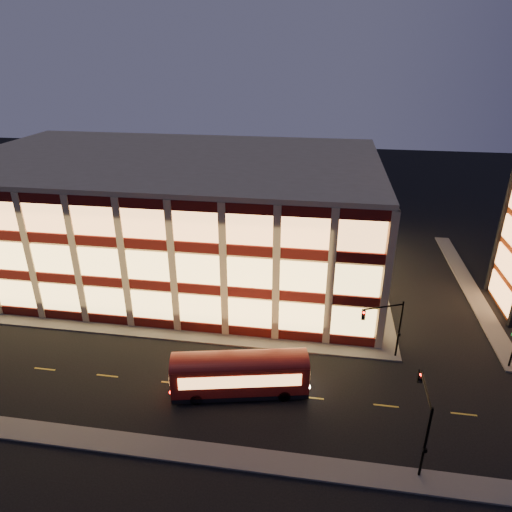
# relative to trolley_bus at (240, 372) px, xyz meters

# --- Properties ---
(ground) EXTENTS (200.00, 200.00, 0.00)m
(ground) POSITION_rel_trolley_bus_xyz_m (-10.00, 6.20, -2.10)
(ground) COLOR black
(ground) RESTS_ON ground
(sidewalk_office_south) EXTENTS (54.00, 2.00, 0.15)m
(sidewalk_office_south) POSITION_rel_trolley_bus_xyz_m (-13.00, 7.20, -2.02)
(sidewalk_office_south) COLOR #514F4C
(sidewalk_office_south) RESTS_ON ground
(sidewalk_office_east) EXTENTS (2.00, 30.00, 0.15)m
(sidewalk_office_east) POSITION_rel_trolley_bus_xyz_m (13.00, 23.20, -2.02)
(sidewalk_office_east) COLOR #514F4C
(sidewalk_office_east) RESTS_ON ground
(sidewalk_tower_west) EXTENTS (2.00, 30.00, 0.15)m
(sidewalk_tower_west) POSITION_rel_trolley_bus_xyz_m (24.00, 23.20, -2.02)
(sidewalk_tower_west) COLOR #514F4C
(sidewalk_tower_west) RESTS_ON ground
(sidewalk_near) EXTENTS (100.00, 2.00, 0.15)m
(sidewalk_near) POSITION_rel_trolley_bus_xyz_m (-10.00, -6.80, -2.02)
(sidewalk_near) COLOR #514F4C
(sidewalk_near) RESTS_ON ground
(office_building) EXTENTS (50.45, 30.45, 14.50)m
(office_building) POSITION_rel_trolley_bus_xyz_m (-12.92, 23.12, 5.15)
(office_building) COLOR tan
(office_building) RESTS_ON ground
(traffic_signal_far) EXTENTS (3.79, 1.87, 6.00)m
(traffic_signal_far) POSITION_rel_trolley_bus_xyz_m (12.21, 6.44, 2.01)
(traffic_signal_far) COLOR black
(traffic_signal_far) RESTS_ON ground
(traffic_signal_near) EXTENTS (0.32, 4.45, 6.00)m
(traffic_signal_near) POSITION_rel_trolley_bus_xyz_m (13.50, -4.83, 2.03)
(traffic_signal_near) COLOR black
(traffic_signal_near) RESTS_ON ground
(trolley_bus) EXTENTS (11.51, 5.08, 3.79)m
(trolley_bus) POSITION_rel_trolley_bus_xyz_m (0.00, 0.00, 0.00)
(trolley_bus) COLOR maroon
(trolley_bus) RESTS_ON ground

